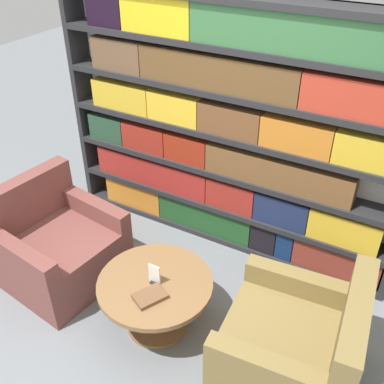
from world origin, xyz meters
name	(u,v)px	position (x,y,z in m)	size (l,w,h in m)	color
ground_plane	(140,335)	(0.00, 0.00, 0.00)	(14.00, 14.00, 0.00)	slate
bookshelf	(226,134)	(0.00, 1.40, 1.07)	(3.06, 0.30, 2.17)	silver
armchair_left	(58,248)	(-0.96, 0.22, 0.30)	(0.94, 0.96, 0.86)	brown
armchair_right	(293,349)	(1.09, 0.22, 0.30)	(0.90, 0.93, 0.86)	olive
coffee_table	(156,295)	(0.06, 0.15, 0.33)	(0.83, 0.83, 0.46)	brown
table_sign	(154,275)	(0.06, 0.15, 0.52)	(0.09, 0.06, 0.16)	black
stray_book	(150,296)	(0.12, 0.01, 0.47)	(0.23, 0.26, 0.03)	brown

